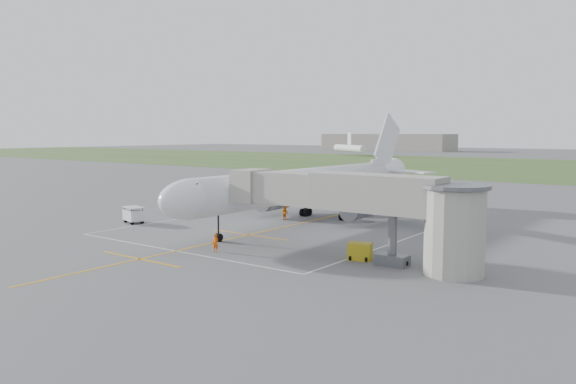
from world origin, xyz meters
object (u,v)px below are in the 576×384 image
Objects in this scene: ramp_worker_nose at (215,243)px; ramp_worker_wing at (285,213)px; airliner at (308,185)px; jet_bridge at (367,204)px; baggage_cart at (134,215)px; gpu_unit at (360,251)px.

ramp_worker_nose is 19.39m from ramp_worker_wing.
ramp_worker_nose is (3.06, -18.84, -3.59)m from airliner.
jet_bridge reaches higher than ramp_worker_wing.
ramp_worker_wing is (12.76, 12.56, -0.09)m from baggage_cart.
baggage_cart is 1.94× the size of ramp_worker_nose.
gpu_unit is at bearing -43.10° from airliner.
airliner reaches higher than ramp_worker_wing.
ramp_worker_nose is (-12.67, -4.58, -3.94)m from jet_bridge.
ramp_worker_wing is (-3.04, -0.43, -3.50)m from airliner.
baggage_cart is 19.75m from ramp_worker_nose.
baggage_cart is at bearing 150.36° from ramp_worker_nose.
gpu_unit is 0.70× the size of baggage_cart.
airliner reaches higher than jet_bridge.
gpu_unit is at bearing 9.73° from ramp_worker_nose.
ramp_worker_wing is at bearing 143.62° from jet_bridge.
gpu_unit is 22.54m from ramp_worker_wing.
airliner is at bearing 86.81° from ramp_worker_nose.
gpu_unit is 12.85m from ramp_worker_nose.
jet_bridge is at bearing 7.49° from ramp_worker_nose.
jet_bridge is 7.51× the size of baggage_cart.
ramp_worker_wing reaches higher than gpu_unit.
ramp_worker_nose reaches higher than gpu_unit.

